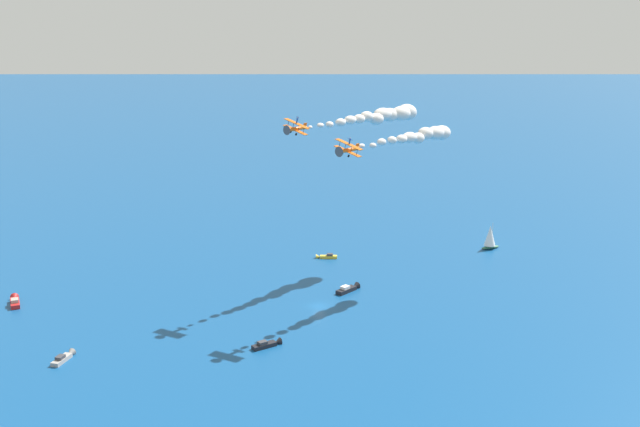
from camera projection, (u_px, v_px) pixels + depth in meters
name	position (u px, v px, depth m)	size (l,w,h in m)	color
ground_plane	(318.00, 306.00, 181.84)	(2000.00, 2000.00, 0.00)	navy
motorboat_near_centre	(64.00, 358.00, 152.64)	(4.48, 6.58, 1.90)	#9E9993
sailboat_far_port	(490.00, 237.00, 226.99)	(6.44, 4.02, 8.02)	#33704C
motorboat_far_stbd	(15.00, 301.00, 183.15)	(3.40, 8.13, 2.29)	#B21E1E
motorboat_inshore	(349.00, 289.00, 191.87)	(7.31, 6.11, 2.21)	black
motorboat_offshore	(268.00, 344.00, 158.99)	(6.78, 4.04, 1.92)	black
motorboat_trailing	(326.00, 257.00, 218.67)	(6.30, 3.06, 1.77)	gold
biplane_lead	(348.00, 149.00, 166.40)	(6.91, 6.75, 3.73)	orange
wingwalker_lead	(350.00, 140.00, 165.55)	(0.94, 1.25, 1.52)	#1E4CB2
smoke_trail_lead	(426.00, 135.00, 188.98)	(31.74, 24.20, 4.75)	silver
biplane_wingman	(296.00, 128.00, 178.71)	(6.91, 6.75, 3.73)	orange
wingwalker_wingman	(297.00, 119.00, 177.84)	(0.63, 0.80, 1.78)	#1E4CB2
smoke_trail_wingman	(388.00, 115.00, 205.58)	(37.97, 28.84, 5.54)	silver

